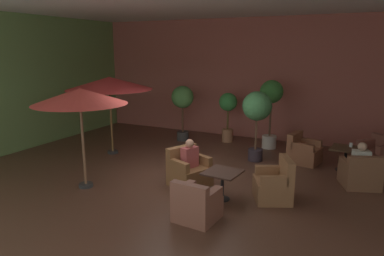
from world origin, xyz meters
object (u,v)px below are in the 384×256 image
Objects in this scene: armchair_front_right_north at (275,185)px; iced_drink_cup at (351,145)px; patron_blue_shirt at (361,158)px; cafe_table_front_right at (222,177)px; armchair_front_left_north at (360,174)px; potted_tree_left_corner at (183,102)px; cafe_table_front_left at (346,154)px; potted_tree_mid_left at (271,101)px; armchair_front_left_east at (377,155)px; patio_umbrella_tall_red at (80,97)px; patron_by_window at (190,155)px; potted_tree_right_corner at (228,109)px; armchair_front_right_east at (189,172)px; armchair_front_left_south at (303,152)px; patio_umbrella_center_beige at (109,84)px; armchair_front_right_south at (196,205)px; potted_tree_mid_right at (257,111)px.

iced_drink_cup is (1.31, 2.76, 0.34)m from armchair_front_right_north.
cafe_table_front_right is at bearing -140.75° from patron_blue_shirt.
armchair_front_right_north is at bearing -135.02° from armchair_front_left_north.
potted_tree_left_corner reaches higher than cafe_table_front_right.
cafe_table_front_left is 2.83m from potted_tree_mid_left.
patio_umbrella_tall_red is (-6.00, -4.62, 1.76)m from armchair_front_left_east.
patron_blue_shirt is at bearing 25.56° from patron_by_window.
armchair_front_left_north is 6.03m from potted_tree_left_corner.
armchair_front_left_east is 0.66× the size of potted_tree_right_corner.
armchair_front_right_east is (-3.57, -1.62, 0.03)m from armchair_front_left_north.
armchair_front_left_south is 6.06m from patio_umbrella_tall_red.
patio_umbrella_center_beige reaches higher than patron_by_window.
armchair_front_right_east is 0.48× the size of potted_tree_mid_left.
patron_blue_shirt is (-0.39, -1.81, 0.37)m from armchair_front_left_east.
patron_by_window is 4.30m from iced_drink_cup.
armchair_front_left_east is 1.40× the size of armchair_front_right_south.
patron_blue_shirt is (1.44, -1.22, 0.38)m from armchair_front_left_south.
potted_tree_left_corner reaches higher than armchair_front_right_south.
armchair_front_left_south is at bearing 53.84° from armchair_front_right_east.
cafe_table_front_left is 6.69m from patio_umbrella_tall_red.
patron_blue_shirt is at bearing -102.05° from armchair_front_left_east.
patio_umbrella_tall_red is at bearing -151.68° from patron_by_window.
patio_umbrella_center_beige is 6.93m from patron_blue_shirt.
armchair_front_left_east reaches higher than cafe_table_front_left.
armchair_front_right_north is at bearing -65.44° from potted_tree_mid_right.
patron_blue_shirt is at bearing 45.98° from armchair_front_right_north.
armchair_front_right_north is at bearing -57.79° from potted_tree_right_corner.
armchair_front_left_south is at bearing 139.09° from armchair_front_left_north.
armchair_front_left_north is at bearing -76.81° from iced_drink_cup.
cafe_table_front_left is 1.21× the size of patron_by_window.
armchair_front_left_north is at bearing 49.58° from armchair_front_right_south.
potted_tree_left_corner reaches higher than armchair_front_left_north.
armchair_front_right_east is at bearing -140.15° from cafe_table_front_left.
potted_tree_mid_right reaches higher than armchair_front_right_east.
armchair_front_left_north is at bearing 2.87° from patio_umbrella_center_beige.
patio_umbrella_center_beige is (-3.21, 1.28, 1.78)m from armchair_front_right_east.
armchair_front_right_north reaches higher than armchair_front_left_east.
patio_umbrella_center_beige is 3.76m from patron_by_window.
potted_tree_mid_left is (-1.09, 3.91, 1.18)m from armchair_front_right_north.
patio_umbrella_tall_red is at bearing -163.64° from armchair_front_right_north.
potted_tree_mid_left reaches higher than armchair_front_right_north.
potted_tree_mid_right is 2.91m from patron_blue_shirt.
potted_tree_mid_right reaches higher than armchair_front_left_south.
armchair_front_right_south is at bearing -33.98° from patio_umbrella_center_beige.
patron_by_window is at bearing -81.43° from potted_tree_right_corner.
armchair_front_right_north is 4.88m from potted_tree_right_corner.
patron_blue_shirt is (5.61, 2.81, -1.39)m from patio_umbrella_tall_red.
cafe_table_front_left is 0.86× the size of armchair_front_left_south.
patio_umbrella_tall_red is (-4.04, -1.19, 1.75)m from armchair_front_right_north.
patio_umbrella_center_beige is (-6.41, -1.38, 1.65)m from cafe_table_front_left.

